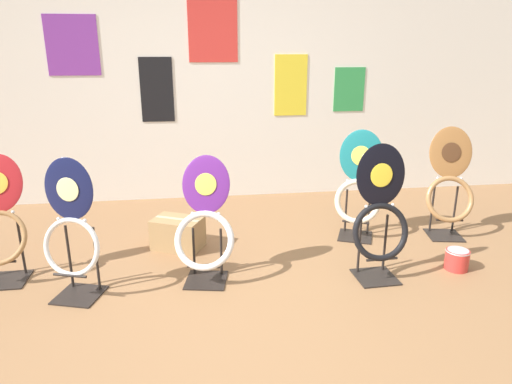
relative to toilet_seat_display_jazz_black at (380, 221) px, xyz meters
The scene contains 9 objects.
ground_plane 1.17m from the toilet_seat_display_jazz_black, 154.84° to the right, with size 14.00×14.00×0.00m, color #8E6642.
wall_back 2.44m from the toilet_seat_display_jazz_black, 115.53° to the left, with size 8.00×0.07×2.60m.
toilet_seat_display_jazz_black is the anchor object (origin of this frame).
toilet_seat_display_purple_note 1.20m from the toilet_seat_display_jazz_black, behind, with size 0.45×0.40×0.87m.
toilet_seat_display_teal_sax 0.74m from the toilet_seat_display_jazz_black, 81.19° to the left, with size 0.42×0.37×0.93m.
toilet_seat_display_navy_moon 2.04m from the toilet_seat_display_jazz_black, behind, with size 0.40×0.35×0.93m.
toilet_seat_display_woodgrain 1.11m from the toilet_seat_display_jazz_black, 36.57° to the left, with size 0.43×0.35×0.94m.
paint_can 0.74m from the toilet_seat_display_jazz_black, ahead, with size 0.17×0.17×0.15m.
storage_box 1.60m from the toilet_seat_display_jazz_black, 153.07° to the left, with size 0.46×0.40×0.25m.
Camera 1 is at (-0.26, -2.31, 1.57)m, focal length 32.00 mm.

